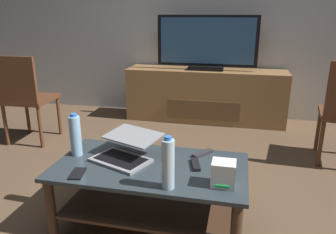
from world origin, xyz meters
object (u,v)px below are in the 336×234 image
cell_phone (77,173)px  soundbar_remote (203,153)px  router_box (223,174)px  side_chair (25,95)px  water_bottle_far (168,164)px  coffee_table (150,183)px  television (207,44)px  water_bottle_near (75,136)px  tv_remote (195,164)px  media_cabinet (205,95)px  laptop (126,150)px

cell_phone → soundbar_remote: size_ratio=0.88×
router_box → cell_phone: size_ratio=0.99×
side_chair → water_bottle_far: size_ratio=3.11×
coffee_table → water_bottle_far: bearing=-54.7°
television → water_bottle_near: (-0.60, -2.12, -0.40)m
side_chair → tv_remote: (1.86, -0.99, -0.09)m
water_bottle_near → soundbar_remote: water_bottle_near is taller
television → water_bottle_far: size_ratio=4.04×
media_cabinet → side_chair: bearing=-145.9°
media_cabinet → soundbar_remote: (0.20, -1.96, 0.10)m
laptop → router_box: bearing=-18.1°
cell_phone → tv_remote: size_ratio=0.88×
side_chair → soundbar_remote: (1.88, -0.82, -0.09)m
router_box → soundbar_remote: size_ratio=0.86×
television → side_chair: bearing=-146.4°
laptop → cell_phone: size_ratio=3.26×
side_chair → cell_phone: bearing=-45.8°
television → water_bottle_far: bearing=-88.3°
television → media_cabinet: bearing=90.0°
television → water_bottle_far: 2.43m
water_bottle_far → laptop: bearing=139.3°
laptop → soundbar_remote: size_ratio=2.86×
side_chair → cell_phone: side_chair is taller
side_chair → water_bottle_far: side_chair is taller
water_bottle_near → soundbar_remote: bearing=12.6°
router_box → soundbar_remote: router_box is taller
laptop → tv_remote: laptop is taller
water_bottle_near → cell_phone: bearing=-62.2°
side_chair → soundbar_remote: bearing=-23.6°
water_bottle_near → cell_phone: size_ratio=2.01×
laptop → media_cabinet: bearing=82.9°
tv_remote → coffee_table: bearing=176.1°
water_bottle_far → water_bottle_near: bearing=157.5°
coffee_table → water_bottle_near: size_ratio=4.15×
router_box → tv_remote: bearing=131.6°
tv_remote → soundbar_remote: size_ratio=1.00×
water_bottle_far → side_chair: bearing=143.9°
coffee_table → laptop: size_ratio=2.55×
television → tv_remote: bearing=-85.1°
media_cabinet → soundbar_remote: bearing=-84.1°
coffee_table → soundbar_remote: bearing=36.7°
television → router_box: (0.36, -2.30, -0.46)m
router_box → side_chair: bearing=149.7°
coffee_table → cell_phone: cell_phone is taller
side_chair → water_bottle_near: side_chair is taller
water_bottle_far → tv_remote: water_bottle_far is taller
laptop → tv_remote: (0.44, -0.00, -0.05)m
tv_remote → television: bearing=80.3°
coffee_table → laptop: laptop is taller
laptop → router_box: (0.62, -0.20, 0.01)m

